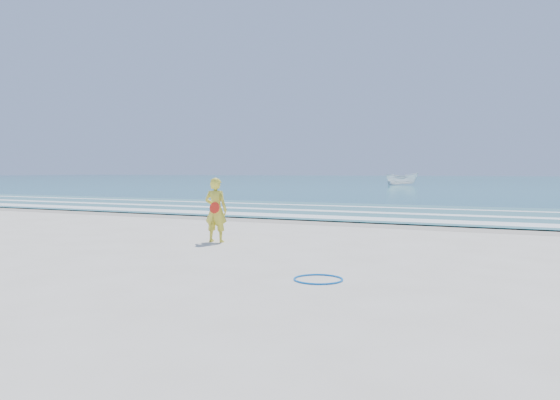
% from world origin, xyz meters
% --- Properties ---
extents(ground, '(400.00, 400.00, 0.00)m').
position_xyz_m(ground, '(0.00, 0.00, 0.00)').
color(ground, silver).
rests_on(ground, ground).
extents(wet_sand, '(400.00, 2.40, 0.00)m').
position_xyz_m(wet_sand, '(0.00, 9.00, 0.00)').
color(wet_sand, '#B2A893').
rests_on(wet_sand, ground).
extents(ocean, '(400.00, 190.00, 0.04)m').
position_xyz_m(ocean, '(0.00, 105.00, 0.02)').
color(ocean, '#19727F').
rests_on(ocean, ground).
extents(shallow, '(400.00, 10.00, 0.01)m').
position_xyz_m(shallow, '(0.00, 14.00, 0.04)').
color(shallow, '#59B7AD').
rests_on(shallow, ocean).
extents(foam_near, '(400.00, 1.40, 0.01)m').
position_xyz_m(foam_near, '(0.00, 10.30, 0.05)').
color(foam_near, white).
rests_on(foam_near, shallow).
extents(foam_mid, '(400.00, 0.90, 0.01)m').
position_xyz_m(foam_mid, '(0.00, 13.20, 0.05)').
color(foam_mid, white).
rests_on(foam_mid, shallow).
extents(foam_far, '(400.00, 0.60, 0.01)m').
position_xyz_m(foam_far, '(0.00, 16.50, 0.05)').
color(foam_far, white).
rests_on(foam_far, shallow).
extents(hoop, '(0.90, 0.90, 0.03)m').
position_xyz_m(hoop, '(2.61, -0.37, 0.01)').
color(hoop, blue).
rests_on(hoop, ground).
extents(boat, '(4.21, 2.73, 1.52)m').
position_xyz_m(boat, '(-9.95, 58.87, 0.80)').
color(boat, white).
rests_on(boat, ocean).
extents(woman, '(0.61, 0.44, 1.57)m').
position_xyz_m(woman, '(-1.36, 2.88, 0.78)').
color(woman, yellow).
rests_on(woman, ground).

